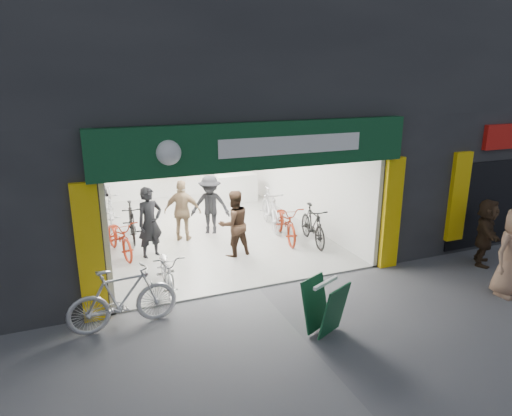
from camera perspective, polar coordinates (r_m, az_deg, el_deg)
ground at (r=9.80m, az=0.32°, el=-10.01°), size 60.00×60.00×0.00m
building at (r=13.77m, az=-4.17°, el=16.20°), size 17.00×10.27×8.00m
bike_left_front at (r=9.68m, az=-11.06°, el=-7.68°), size 0.72×1.79×0.92m
bike_left_midfront at (r=12.81m, az=-15.29°, el=-1.66°), size 0.57×1.73×1.03m
bike_left_midback at (r=11.82m, az=-16.69°, el=-3.48°), size 1.00×1.92×0.96m
bike_left_back at (r=14.19m, az=-17.74°, el=0.05°), size 0.66×1.86×1.10m
bike_right_front at (r=12.14m, az=7.12°, el=-2.12°), size 0.76×1.81×1.05m
bike_right_mid at (r=12.38m, az=3.72°, el=-1.73°), size 1.00×2.03×1.02m
bike_right_back at (r=13.27m, az=1.77°, el=-0.09°), size 0.89×2.03×1.18m
parked_bike at (r=8.51m, az=-16.32°, el=-10.72°), size 1.96×0.69×1.16m
customer_a at (r=11.34m, az=-13.12°, el=-1.85°), size 0.76×0.63×1.78m
customer_b at (r=11.15m, az=-2.77°, el=-2.01°), size 0.90×0.75×1.68m
customer_c at (r=12.75m, az=-5.75°, el=0.32°), size 1.25×1.02×1.69m
customer_d at (r=12.28m, az=-9.15°, el=-0.43°), size 1.07×0.80×1.69m
pedestrian_far at (r=11.98m, az=26.77°, el=-2.70°), size 1.37×1.40×1.60m
sandwich_board at (r=8.13m, az=8.57°, el=-11.99°), size 0.82×0.83×0.95m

